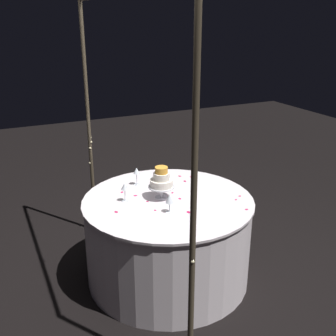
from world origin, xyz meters
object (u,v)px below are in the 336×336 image
at_px(tiered_cake, 161,180).
at_px(wine_glass_1, 137,172).
at_px(main_table, 168,239).
at_px(wine_glass_2, 125,188).
at_px(decorative_arch, 124,112).
at_px(wine_glass_0, 169,199).

distance_m(tiered_cake, wine_glass_1, 0.37).
relative_size(main_table, wine_glass_2, 8.90).
height_order(main_table, tiered_cake, tiered_cake).
bearing_deg(main_table, tiered_cake, 37.77).
bearing_deg(decorative_arch, wine_glass_1, -30.32).
xyz_separation_m(main_table, tiered_cake, (0.05, 0.04, 0.54)).
xyz_separation_m(main_table, wine_glass_2, (0.12, 0.34, 0.50)).
xyz_separation_m(main_table, wine_glass_1, (0.41, 0.12, 0.50)).
xyz_separation_m(wine_glass_0, wine_glass_2, (0.34, 0.24, 0.01)).
distance_m(wine_glass_0, wine_glass_1, 0.63).
height_order(decorative_arch, wine_glass_1, decorative_arch).
xyz_separation_m(tiered_cake, wine_glass_1, (0.36, 0.08, -0.04)).
relative_size(decorative_arch, main_table, 1.64).
bearing_deg(main_table, wine_glass_0, 157.61).
relative_size(main_table, tiered_cake, 5.17).
distance_m(wine_glass_1, wine_glass_2, 0.36).
xyz_separation_m(tiered_cake, wine_glass_2, (0.07, 0.30, -0.04)).
height_order(decorative_arch, tiered_cake, decorative_arch).
height_order(main_table, wine_glass_0, wine_glass_0).
height_order(tiered_cake, wine_glass_2, tiered_cake).
bearing_deg(tiered_cake, decorative_arch, 98.57).
bearing_deg(decorative_arch, wine_glass_2, -11.04).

